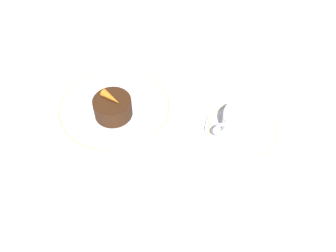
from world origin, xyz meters
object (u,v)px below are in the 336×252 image
dinner_plate (115,108)px  dessert_cake (111,108)px  coffee_cup (244,122)px  wine_glass (146,156)px  fork (34,131)px

dinner_plate → dessert_cake: bearing=61.3°
coffee_cup → wine_glass: wine_glass is taller
dinner_plate → dessert_cake: size_ratio=3.21×
dessert_cake → fork: bearing=-7.6°
dinner_plate → coffee_cup: coffee_cup is taller
wine_glass → fork: size_ratio=0.53×
wine_glass → dessert_cake: size_ratio=1.24×
fork → coffee_cup: bearing=159.1°
dessert_cake → wine_glass: bearing=98.9°
wine_glass → coffee_cup: bearing=-172.4°
dinner_plate → wine_glass: (-0.01, 0.19, 0.06)m
dinner_plate → wine_glass: wine_glass is taller
dinner_plate → fork: bearing=-0.0°
coffee_cup → dessert_cake: bearing=-28.7°
dinner_plate → fork: size_ratio=1.38×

